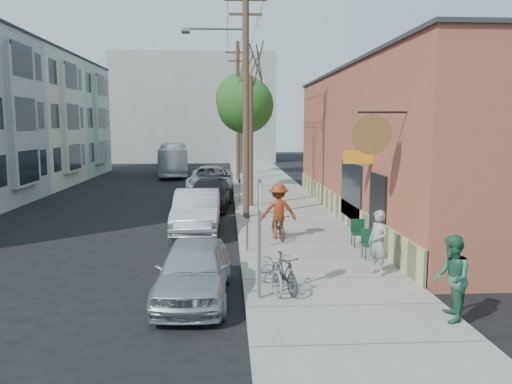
{
  "coord_description": "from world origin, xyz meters",
  "views": [
    {
      "loc": [
        1.61,
        -16.61,
        4.16
      ],
      "look_at": [
        2.77,
        3.1,
        1.5
      ],
      "focal_mm": 35.0,
      "sensor_mm": 36.0,
      "label": 1
    }
  ],
  "objects": [
    {
      "name": "patio_chair_a",
      "position": [
        5.98,
        -0.62,
        0.59
      ],
      "size": [
        0.52,
        0.52,
        0.88
      ],
      "primitive_type": null,
      "rotation": [
        0.0,
        0.0,
        -0.04
      ],
      "color": "#0F3722",
      "rests_on": "sidewalk"
    },
    {
      "name": "car_2",
      "position": [
        0.73,
        8.28,
        0.74
      ],
      "size": [
        2.53,
        5.26,
        1.48
      ],
      "primitive_type": "imported",
      "rotation": [
        0.0,
        0.0,
        -0.09
      ],
      "color": "black",
      "rests_on": "ground"
    },
    {
      "name": "parking_meter_near",
      "position": [
        2.25,
        -0.98,
        0.98
      ],
      "size": [
        0.14,
        0.14,
        1.24
      ],
      "color": "slate",
      "rests_on": "sidewalk"
    },
    {
      "name": "bus",
      "position": [
        -2.82,
        25.07,
        1.31
      ],
      "size": [
        3.07,
        9.56,
        2.62
      ],
      "primitive_type": "imported",
      "rotation": [
        0.0,
        0.0,
        0.09
      ],
      "color": "silver",
      "rests_on": "ground"
    },
    {
      "name": "utility_pole_far",
      "position": [
        2.45,
        20.42,
        5.34
      ],
      "size": [
        1.8,
        0.28,
        10.0
      ],
      "color": "#503A28",
      "rests_on": "sidewalk"
    },
    {
      "name": "cyclist",
      "position": [
        3.43,
        0.73,
        1.13
      ],
      "size": [
        1.29,
        0.76,
        1.96
      ],
      "primitive_type": "imported",
      "rotation": [
        0.0,
        0.0,
        3.17
      ],
      "color": "maroon",
      "rests_on": "sidewalk"
    },
    {
      "name": "cyclist_bike",
      "position": [
        3.43,
        0.73,
        0.59
      ],
      "size": [
        0.82,
        1.76,
        0.89
      ],
      "primitive_type": "imported",
      "rotation": [
        0.0,
        0.0,
        0.14
      ],
      "color": "black",
      "rests_on": "sidewalk"
    },
    {
      "name": "patron_grey",
      "position": [
        5.65,
        -3.74,
        1.03
      ],
      "size": [
        0.64,
        0.76,
        1.75
      ],
      "primitive_type": "imported",
      "rotation": [
        0.0,
        0.0,
        -1.15
      ],
      "color": "gray",
      "rests_on": "sidewalk"
    },
    {
      "name": "sign_post",
      "position": [
        2.35,
        -5.41,
        1.83
      ],
      "size": [
        0.07,
        0.45,
        2.8
      ],
      "color": "slate",
      "rests_on": "sidewalk"
    },
    {
      "name": "tree_leafy_mid",
      "position": [
        2.8,
        15.14,
        5.39
      ],
      "size": [
        3.57,
        3.57,
        7.04
      ],
      "color": "#44392C",
      "rests_on": "sidewalk"
    },
    {
      "name": "sidewalk",
      "position": [
        4.25,
        11.0,
        0.07
      ],
      "size": [
        4.5,
        58.0,
        0.15
      ],
      "primitive_type": "cube",
      "color": "gray",
      "rests_on": "ground"
    },
    {
      "name": "parking_meter_far",
      "position": [
        2.25,
        8.93,
        0.98
      ],
      "size": [
        0.14,
        0.14,
        1.24
      ],
      "color": "slate",
      "rests_on": "sidewalk"
    },
    {
      "name": "parked_bike_b",
      "position": [
        2.65,
        -4.78,
        0.64
      ],
      "size": [
        1.06,
        1.96,
        0.98
      ],
      "primitive_type": "imported",
      "rotation": [
        0.0,
        0.0,
        0.23
      ],
      "color": "gray",
      "rests_on": "sidewalk"
    },
    {
      "name": "tree_leafy_far",
      "position": [
        2.8,
        24.99,
        6.26
      ],
      "size": [
        4.14,
        4.14,
        8.2
      ],
      "color": "#44392C",
      "rests_on": "sidewalk"
    },
    {
      "name": "car_1",
      "position": [
        0.42,
        2.79,
        0.81
      ],
      "size": [
        1.72,
        4.9,
        1.61
      ],
      "primitive_type": "imported",
      "rotation": [
        0.0,
        0.0,
        -0.0
      ],
      "color": "#B2B4BB",
      "rests_on": "ground"
    },
    {
      "name": "parked_bike_a",
      "position": [
        2.98,
        -4.96,
        0.61
      ],
      "size": [
        0.86,
        1.6,
        0.93
      ],
      "primitive_type": "imported",
      "rotation": [
        0.0,
        0.0,
        0.29
      ],
      "color": "black",
      "rests_on": "sidewalk"
    },
    {
      "name": "end_cap_building",
      "position": [
        -2.0,
        42.0,
        6.0
      ],
      "size": [
        18.0,
        8.0,
        12.0
      ],
      "primitive_type": "cube",
      "color": "#9B9B96",
      "rests_on": "ground"
    },
    {
      "name": "tree_bare",
      "position": [
        2.8,
        8.02,
        3.34
      ],
      "size": [
        0.24,
        0.24,
        6.38
      ],
      "color": "#44392C",
      "rests_on": "sidewalk"
    },
    {
      "name": "utility_pole_near",
      "position": [
        2.39,
        5.02,
        5.41
      ],
      "size": [
        3.57,
        0.28,
        10.0
      ],
      "color": "#503A28",
      "rests_on": "sidewalk"
    },
    {
      "name": "ground",
      "position": [
        0.0,
        0.0,
        0.0
      ],
      "size": [
        120.0,
        120.0,
        0.0
      ],
      "primitive_type": "plane",
      "color": "black"
    },
    {
      "name": "patio_chair_b",
      "position": [
        5.91,
        -2.2,
        0.59
      ],
      "size": [
        0.57,
        0.57,
        0.88
      ],
      "primitive_type": null,
      "rotation": [
        0.0,
        0.0,
        -0.15
      ],
      "color": "#0F3722",
      "rests_on": "sidewalk"
    },
    {
      "name": "car_0",
      "position": [
        0.8,
        -4.94,
        0.71
      ],
      "size": [
        1.85,
        4.26,
        1.43
      ],
      "primitive_type": "imported",
      "rotation": [
        0.0,
        0.0,
        -0.04
      ],
      "color": "#A3A7AA",
      "rests_on": "ground"
    },
    {
      "name": "car_3",
      "position": [
        0.6,
        14.23,
        0.81
      ],
      "size": [
        2.86,
        5.88,
        1.61
      ],
      "primitive_type": "imported",
      "rotation": [
        0.0,
        0.0,
        -0.03
      ],
      "color": "#AFB3B7",
      "rests_on": "ground"
    },
    {
      "name": "patron_green",
      "position": [
        6.2,
        -6.97,
        1.04
      ],
      "size": [
        0.9,
        1.03,
        1.79
      ],
      "primitive_type": "imported",
      "rotation": [
        0.0,
        0.0,
        -1.87
      ],
      "color": "#286645",
      "rests_on": "sidewalk"
    },
    {
      "name": "cafe_building",
      "position": [
        8.99,
        4.99,
        3.3
      ],
      "size": [
        6.6,
        20.2,
        6.61
      ],
      "color": "#974C38",
      "rests_on": "ground"
    }
  ]
}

